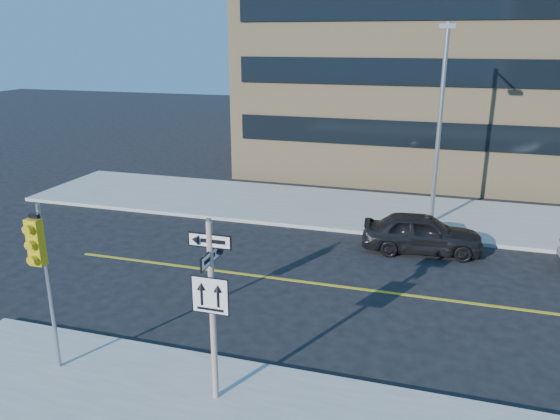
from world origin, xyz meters
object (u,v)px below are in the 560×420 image
(sign_pole, at_px, (212,301))
(streetlight_a, at_px, (440,113))
(traffic_signal, at_px, (39,255))
(parked_car_a, at_px, (422,233))

(sign_pole, relative_size, streetlight_a, 0.51)
(sign_pole, distance_m, streetlight_a, 14.05)
(sign_pole, height_order, traffic_signal, sign_pole)
(streetlight_a, bearing_deg, parked_car_a, -94.85)
(sign_pole, bearing_deg, streetlight_a, 73.23)
(streetlight_a, bearing_deg, traffic_signal, -120.80)
(sign_pole, xyz_separation_m, traffic_signal, (-4.00, -0.15, 0.59))
(traffic_signal, relative_size, parked_car_a, 0.93)
(traffic_signal, xyz_separation_m, parked_car_a, (7.75, 10.49, -2.30))
(parked_car_a, bearing_deg, sign_pole, 154.33)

